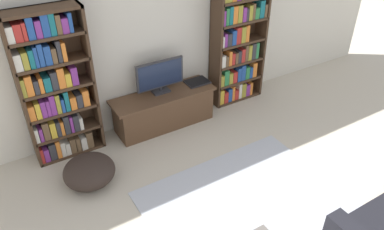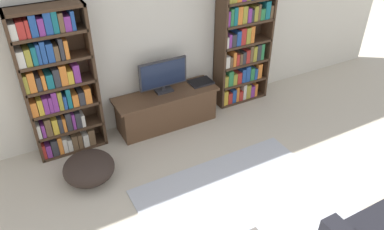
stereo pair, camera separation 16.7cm
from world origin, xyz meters
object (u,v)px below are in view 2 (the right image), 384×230
object	(u,v)px
tv_stand	(167,109)
television	(163,75)
beanbag_ottoman	(89,168)
bookshelf_right	(241,45)
laptop	(201,82)
bookshelf_left	(57,85)

from	to	relation	value
tv_stand	television	xyz separation A→B (m)	(-0.00, 0.07, 0.50)
tv_stand	beanbag_ottoman	size ratio (longest dim) A/B	2.45
bookshelf_right	laptop	bearing A→B (deg)	-174.05
tv_stand	television	distance (m)	0.51
television	beanbag_ottoman	xyz separation A→B (m)	(-1.31, -0.69, -0.59)
bookshelf_right	beanbag_ottoman	distance (m)	2.82
bookshelf_right	laptop	xyz separation A→B (m)	(-0.73, -0.08, -0.41)
bookshelf_left	beanbag_ottoman	distance (m)	1.07
bookshelf_right	television	size ratio (longest dim) A/B	2.74
bookshelf_right	television	xyz separation A→B (m)	(-1.31, -0.05, -0.17)
tv_stand	bookshelf_right	bearing A→B (deg)	4.85
television	beanbag_ottoman	distance (m)	1.59
bookshelf_left	laptop	size ratio (longest dim) A/B	5.68
television	tv_stand	bearing A→B (deg)	-90.00
tv_stand	beanbag_ottoman	xyz separation A→B (m)	(-1.31, -0.62, -0.09)
laptop	bookshelf_right	bearing A→B (deg)	5.95
bookshelf_right	laptop	world-z (taller)	bookshelf_right
bookshelf_left	beanbag_ottoman	bearing A→B (deg)	-84.73
bookshelf_left	tv_stand	xyz separation A→B (m)	(1.38, -0.11, -0.69)
laptop	beanbag_ottoman	bearing A→B (deg)	-160.83
beanbag_ottoman	television	bearing A→B (deg)	27.68
tv_stand	beanbag_ottoman	bearing A→B (deg)	-154.62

